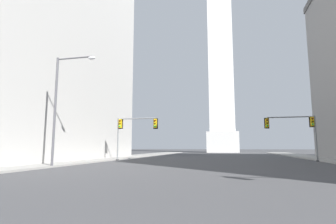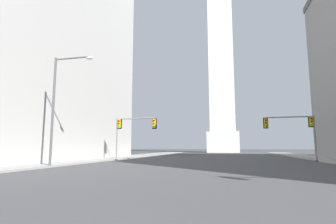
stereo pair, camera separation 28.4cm
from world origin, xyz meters
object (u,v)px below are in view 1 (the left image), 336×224
at_px(traffic_light_mid_left, 132,128).
at_px(traffic_light_mid_right, 297,126).
at_px(street_lamp, 61,99).
at_px(obelisk, 221,60).

distance_m(traffic_light_mid_left, traffic_light_mid_right, 20.05).
distance_m(traffic_light_mid_right, street_lamp, 26.21).
relative_size(traffic_light_mid_right, street_lamp, 0.63).
bearing_deg(traffic_light_mid_left, street_lamp, -97.89).
bearing_deg(street_lamp, obelisk, 79.53).
relative_size(obelisk, traffic_light_mid_left, 11.38).
bearing_deg(street_lamp, traffic_light_mid_left, 82.11).
height_order(obelisk, traffic_light_mid_right, obelisk).
distance_m(traffic_light_mid_left, street_lamp, 12.17).
relative_size(traffic_light_mid_left, traffic_light_mid_right, 0.92).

